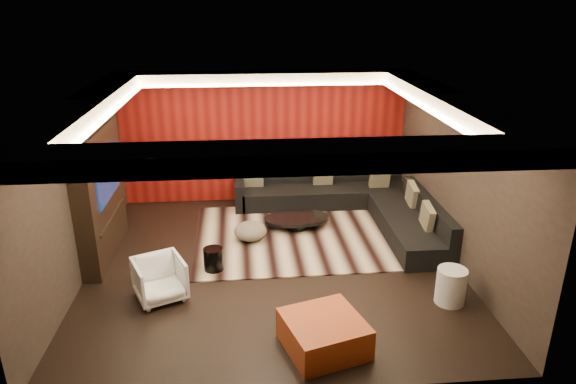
{
  "coord_description": "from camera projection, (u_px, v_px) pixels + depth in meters",
  "views": [
    {
      "loc": [
        -0.4,
        -7.59,
        4.19
      ],
      "look_at": [
        0.3,
        0.6,
        1.05
      ],
      "focal_mm": 32.0,
      "sensor_mm": 36.0,
      "label": 1
    }
  ],
  "objects": [
    {
      "name": "striped_pouf",
      "position": [
        251.0,
        231.0,
        9.36
      ],
      "size": [
        0.79,
        0.79,
        0.33
      ],
      "primitive_type": "ellipsoid",
      "rotation": [
        0.0,
        0.0,
        -0.42
      ],
      "color": "#BCAD92",
      "rests_on": "rug"
    },
    {
      "name": "cove_left",
      "position": [
        110.0,
        113.0,
        7.47
      ],
      "size": [
        0.08,
        4.8,
        0.04
      ],
      "primitive_type": "cube",
      "color": "#FFD899",
      "rests_on": "ground"
    },
    {
      "name": "soffit_back",
      "position": [
        264.0,
        77.0,
        10.14
      ],
      "size": [
        6.0,
        0.6,
        0.22
      ],
      "primitive_type": "cube",
      "color": "silver",
      "rests_on": "ground"
    },
    {
      "name": "soffit_right",
      "position": [
        447.0,
        101.0,
        7.84
      ],
      "size": [
        0.6,
        4.8,
        0.22
      ],
      "primitive_type": "cube",
      "color": "silver",
      "rests_on": "ground"
    },
    {
      "name": "tv_surround",
      "position": [
        100.0,
        195.0,
        8.53
      ],
      "size": [
        0.3,
        2.0,
        2.2
      ],
      "primitive_type": "cube",
      "color": "black",
      "rests_on": "ground"
    },
    {
      "name": "wall_back",
      "position": [
        264.0,
        137.0,
        10.89
      ],
      "size": [
        6.0,
        0.02,
        2.8
      ],
      "primitive_type": "cube",
      "color": "black",
      "rests_on": "ground"
    },
    {
      "name": "sectional_sofa",
      "position": [
        353.0,
        204.0,
        10.37
      ],
      "size": [
        3.65,
        3.5,
        0.75
      ],
      "color": "black",
      "rests_on": "floor"
    },
    {
      "name": "ceiling",
      "position": [
        271.0,
        96.0,
        7.59
      ],
      "size": [
        6.0,
        6.0,
        0.02
      ],
      "primitive_type": "cube",
      "color": "silver",
      "rests_on": "ground"
    },
    {
      "name": "tv_screen",
      "position": [
        107.0,
        175.0,
        8.42
      ],
      "size": [
        0.04,
        1.3,
        0.8
      ],
      "primitive_type": "cube",
      "color": "black",
      "rests_on": "ground"
    },
    {
      "name": "coffee_table",
      "position": [
        297.0,
        222.0,
        9.87
      ],
      "size": [
        1.36,
        1.36,
        0.21
      ],
      "primitive_type": "cylinder",
      "rotation": [
        0.0,
        0.0,
        0.07
      ],
      "color": "black",
      "rests_on": "rug"
    },
    {
      "name": "orange_ottoman",
      "position": [
        324.0,
        334.0,
        6.47
      ],
      "size": [
        1.17,
        1.17,
        0.42
      ],
      "primitive_type": "cube",
      "rotation": [
        0.0,
        0.0,
        0.3
      ],
      "color": "#8E3F12",
      "rests_on": "floor"
    },
    {
      "name": "cove_right",
      "position": [
        425.0,
        107.0,
        7.85
      ],
      "size": [
        0.08,
        4.8,
        0.04
      ],
      "primitive_type": "cube",
      "color": "#FFD899",
      "rests_on": "ground"
    },
    {
      "name": "drum_stool",
      "position": [
        213.0,
        259.0,
        8.31
      ],
      "size": [
        0.37,
        0.37,
        0.37
      ],
      "primitive_type": "cylinder",
      "rotation": [
        0.0,
        0.0,
        -0.19
      ],
      "color": "black",
      "rests_on": "rug"
    },
    {
      "name": "soffit_front",
      "position": [
        286.0,
        157.0,
        5.12
      ],
      "size": [
        6.0,
        0.6,
        0.22
      ],
      "primitive_type": "cube",
      "color": "silver",
      "rests_on": "ground"
    },
    {
      "name": "red_feature_wall",
      "position": [
        264.0,
        137.0,
        10.85
      ],
      "size": [
        5.98,
        0.05,
        2.78
      ],
      "primitive_type": "cube",
      "color": "#6B0C0A",
      "rests_on": "ground"
    },
    {
      "name": "cove_front",
      "position": [
        284.0,
        156.0,
        5.46
      ],
      "size": [
        4.8,
        0.08,
        0.04
      ],
      "primitive_type": "cube",
      "color": "#FFD899",
      "rests_on": "ground"
    },
    {
      "name": "rug",
      "position": [
        304.0,
        235.0,
        9.59
      ],
      "size": [
        4.05,
        3.06,
        0.02
      ],
      "primitive_type": "cube",
      "rotation": [
        0.0,
        0.0,
        0.02
      ],
      "color": "#C2AE8E",
      "rests_on": "floor"
    },
    {
      "name": "wall_right",
      "position": [
        457.0,
        180.0,
        8.33
      ],
      "size": [
        0.02,
        6.0,
        2.8
      ],
      "primitive_type": "cube",
      "color": "black",
      "rests_on": "ground"
    },
    {
      "name": "cove_back",
      "position": [
        265.0,
        85.0,
        9.86
      ],
      "size": [
        4.8,
        0.08,
        0.04
      ],
      "primitive_type": "cube",
      "color": "#FFD899",
      "rests_on": "ground"
    },
    {
      "name": "wall_left",
      "position": [
        76.0,
        191.0,
        7.85
      ],
      "size": [
        0.02,
        6.0,
        2.8
      ],
      "primitive_type": "cube",
      "color": "black",
      "rests_on": "ground"
    },
    {
      "name": "white_side_table",
      "position": [
        451.0,
        286.0,
        7.42
      ],
      "size": [
        0.57,
        0.57,
        0.54
      ],
      "primitive_type": "cylinder",
      "rotation": [
        0.0,
        0.0,
        -0.42
      ],
      "color": "silver",
      "rests_on": "floor"
    },
    {
      "name": "floor",
      "position": [
        273.0,
        264.0,
        8.59
      ],
      "size": [
        6.0,
        6.0,
        0.02
      ],
      "primitive_type": "cube",
      "color": "black",
      "rests_on": "ground"
    },
    {
      "name": "tv_shelf",
      "position": [
        112.0,
        217.0,
        8.68
      ],
      "size": [
        0.04,
        1.6,
        0.04
      ],
      "primitive_type": "cube",
      "color": "black",
      "rests_on": "ground"
    },
    {
      "name": "throw_pillows",
      "position": [
        355.0,
        187.0,
        10.26
      ],
      "size": [
        3.29,
        2.69,
        0.5
      ],
      "color": "beige",
      "rests_on": "sectional_sofa"
    },
    {
      "name": "armchair",
      "position": [
        160.0,
        279.0,
        7.5
      ],
      "size": [
        0.9,
        0.91,
        0.64
      ],
      "primitive_type": "imported",
      "rotation": [
        0.0,
        0.0,
        0.42
      ],
      "color": "silver",
      "rests_on": "floor"
    },
    {
      "name": "soffit_left",
      "position": [
        85.0,
        107.0,
        7.41
      ],
      "size": [
        0.6,
        4.8,
        0.22
      ],
      "primitive_type": "cube",
      "color": "silver",
      "rests_on": "ground"
    }
  ]
}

